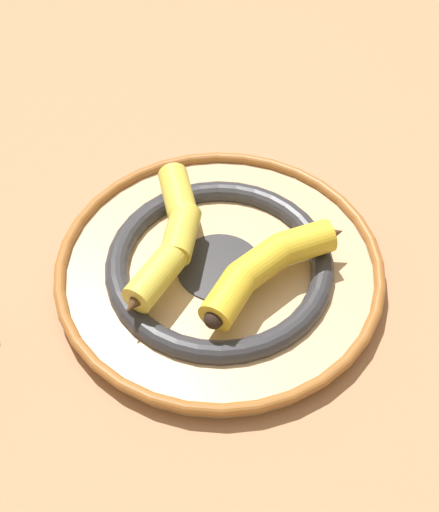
# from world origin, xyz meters

# --- Properties ---
(ground_plane) EXTENTS (2.80, 2.80, 0.00)m
(ground_plane) POSITION_xyz_m (0.00, 0.00, 0.00)
(ground_plane) COLOR #A87A56
(decorative_bowl) EXTENTS (0.36, 0.36, 0.03)m
(decorative_bowl) POSITION_xyz_m (-0.03, 0.01, 0.01)
(decorative_bowl) COLOR tan
(decorative_bowl) RESTS_ON ground_plane
(banana_a) EXTENTS (0.19, 0.09, 0.04)m
(banana_a) POSITION_xyz_m (-0.07, 0.06, 0.05)
(banana_a) COLOR gold
(banana_a) RESTS_ON decorative_bowl
(banana_b) EXTENTS (0.14, 0.19, 0.03)m
(banana_b) POSITION_xyz_m (0.01, -0.02, 0.05)
(banana_b) COLOR gold
(banana_b) RESTS_ON decorative_bowl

